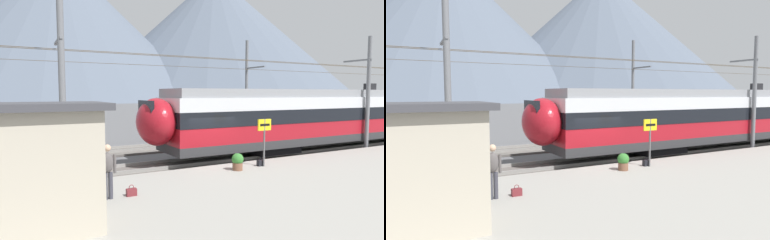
# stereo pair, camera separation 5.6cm
# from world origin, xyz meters

# --- Properties ---
(ground_plane) EXTENTS (400.00, 400.00, 0.00)m
(ground_plane) POSITION_xyz_m (0.00, 0.00, 0.00)
(ground_plane) COLOR #565659
(platform_slab) EXTENTS (120.00, 8.59, 0.39)m
(platform_slab) POSITION_xyz_m (0.00, -5.37, 0.20)
(platform_slab) COLOR gray
(platform_slab) RESTS_ON ground
(track_near) EXTENTS (120.00, 3.00, 0.28)m
(track_near) POSITION_xyz_m (0.00, 0.93, 0.07)
(track_near) COLOR #5B5651
(track_near) RESTS_ON ground
(track_far) EXTENTS (120.00, 3.00, 0.28)m
(track_far) POSITION_xyz_m (0.00, 6.38, 0.07)
(track_far) COLOR #5B5651
(track_far) RESTS_ON ground
(train_near_platform) EXTENTS (34.78, 2.91, 4.27)m
(train_near_platform) POSITION_xyz_m (14.38, 0.93, 2.23)
(train_near_platform) COLOR #2D2D30
(train_near_platform) RESTS_ON track_near
(train_far_track) EXTENTS (24.06, 2.94, 4.27)m
(train_far_track) POSITION_xyz_m (17.53, 6.38, 2.22)
(train_far_track) COLOR #2D2D30
(train_far_track) RESTS_ON track_far
(catenary_mast_west) EXTENTS (43.57, 1.94, 8.04)m
(catenary_mast_west) POSITION_xyz_m (-6.55, -0.60, 4.15)
(catenary_mast_west) COLOR slate
(catenary_mast_west) RESTS_ON ground
(catenary_mast_mid) EXTENTS (43.57, 1.94, 7.07)m
(catenary_mast_mid) POSITION_xyz_m (10.97, -0.58, 3.73)
(catenary_mast_mid) COLOR slate
(catenary_mast_mid) RESTS_ON ground
(catenary_mast_far_side) EXTENTS (43.57, 2.34, 7.89)m
(catenary_mast_far_side) POSITION_xyz_m (8.68, 8.27, 4.10)
(catenary_mast_far_side) COLOR slate
(catenary_mast_far_side) RESTS_ON ground
(platform_sign) EXTENTS (0.70, 0.08, 2.10)m
(platform_sign) POSITION_xyz_m (1.56, -2.33, 1.94)
(platform_sign) COLOR #59595B
(platform_sign) RESTS_ON platform_slab
(passenger_walking) EXTENTS (0.53, 0.22, 1.69)m
(passenger_walking) POSITION_xyz_m (-5.68, -3.73, 1.34)
(passenger_walking) COLOR #383842
(passenger_walking) RESTS_ON platform_slab
(handbag_beside_passenger) EXTENTS (0.32, 0.18, 0.36)m
(handbag_beside_passenger) POSITION_xyz_m (-4.95, -3.74, 0.51)
(handbag_beside_passenger) COLOR maroon
(handbag_beside_passenger) RESTS_ON platform_slab
(handbag_near_sign) EXTENTS (0.32, 0.18, 0.40)m
(handbag_near_sign) POSITION_xyz_m (1.50, -2.19, 0.53)
(handbag_near_sign) COLOR black
(handbag_near_sign) RESTS_ON platform_slab
(potted_plant_platform_edge) EXTENTS (0.50, 0.50, 0.72)m
(potted_plant_platform_edge) POSITION_xyz_m (0.09, -2.40, 0.79)
(potted_plant_platform_edge) COLOR brown
(potted_plant_platform_edge) RESTS_ON platform_slab
(platform_shelter) EXTENTS (3.92, 2.18, 3.01)m
(platform_shelter) POSITION_xyz_m (-8.11, -5.46, 1.92)
(platform_shelter) COLOR #B7AD99
(platform_shelter) RESTS_ON platform_slab
(mountain_central_peak) EXTENTS (163.83, 163.83, 79.12)m
(mountain_central_peak) POSITION_xyz_m (15.16, 184.80, 39.56)
(mountain_central_peak) COLOR #515B6B
(mountain_central_peak) RESTS_ON ground
(mountain_right_ridge) EXTENTS (177.23, 177.23, 81.16)m
(mountain_right_ridge) POSITION_xyz_m (109.99, 178.37, 40.58)
(mountain_right_ridge) COLOR #515B6B
(mountain_right_ridge) RESTS_ON ground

